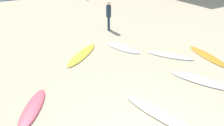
% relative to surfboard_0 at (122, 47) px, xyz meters
% --- Properties ---
extents(surfboard_0, '(1.33, 2.04, 0.07)m').
position_rel_surfboard_0_xyz_m(surfboard_0, '(0.00, 0.00, 0.00)').
color(surfboard_0, white).
rests_on(surfboard_0, ground_plane).
extents(surfboard_1, '(1.24, 2.48, 0.08)m').
position_rel_surfboard_0_xyz_m(surfboard_1, '(-1.30, -4.70, 0.01)').
color(surfboard_1, silver).
rests_on(surfboard_1, ground_plane).
extents(surfboard_3, '(1.37, 2.02, 0.08)m').
position_rel_surfboard_0_xyz_m(surfboard_3, '(-4.61, -2.86, 0.01)').
color(surfboard_3, '#E04C5E').
rests_on(surfboard_3, ground_plane).
extents(surfboard_4, '(1.70, 1.87, 0.07)m').
position_rel_surfboard_0_xyz_m(surfboard_4, '(1.49, -1.68, -0.00)').
color(surfboard_4, white).
rests_on(surfboard_4, ground_plane).
extents(surfboard_5, '(0.68, 2.37, 0.06)m').
position_rel_surfboard_0_xyz_m(surfboard_5, '(2.97, -2.48, -0.00)').
color(surfboard_5, orange).
rests_on(surfboard_5, ground_plane).
extents(surfboard_7, '(1.66, 2.27, 0.07)m').
position_rel_surfboard_0_xyz_m(surfboard_7, '(1.22, -3.85, 0.00)').
color(surfboard_7, silver).
rests_on(surfboard_7, ground_plane).
extents(surfboard_10, '(2.16, 2.14, 0.07)m').
position_rel_surfboard_0_xyz_m(surfboard_10, '(-2.02, 0.08, 0.00)').
color(surfboard_10, yellow).
rests_on(surfboard_10, ground_plane).
extents(beachgoer_mid, '(0.37, 0.37, 1.63)m').
position_rel_surfboard_0_xyz_m(beachgoer_mid, '(0.49, 2.64, 0.87)').
color(beachgoer_mid, '#1E3342').
rests_on(beachgoer_mid, ground_plane).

